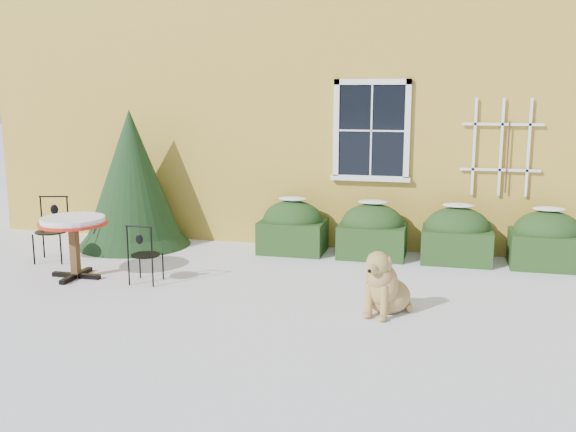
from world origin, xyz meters
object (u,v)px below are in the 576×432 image
(evergreen_shrub, at_px, (133,192))
(patio_chair_far, at_px, (52,229))
(dog, at_px, (384,287))
(bistro_table, at_px, (73,227))
(patio_chair_near, at_px, (144,254))

(evergreen_shrub, xyz_separation_m, patio_chair_far, (-0.75, -1.25, -0.43))
(evergreen_shrub, bearing_deg, dog, -29.19)
(bistro_table, relative_size, patio_chair_near, 1.13)
(patio_chair_far, distance_m, dog, 5.40)
(evergreen_shrub, distance_m, bistro_table, 2.04)
(patio_chair_near, bearing_deg, dog, 170.01)
(patio_chair_near, distance_m, patio_chair_far, 2.10)
(evergreen_shrub, relative_size, patio_chair_near, 2.77)
(dog, bearing_deg, patio_chair_near, -168.34)
(patio_chair_far, bearing_deg, dog, -27.90)
(evergreen_shrub, distance_m, dog, 5.19)
(dog, bearing_deg, bistro_table, -166.43)
(bistro_table, bearing_deg, dog, -6.33)
(evergreen_shrub, height_order, dog, evergreen_shrub)
(evergreen_shrub, bearing_deg, patio_chair_near, -59.48)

